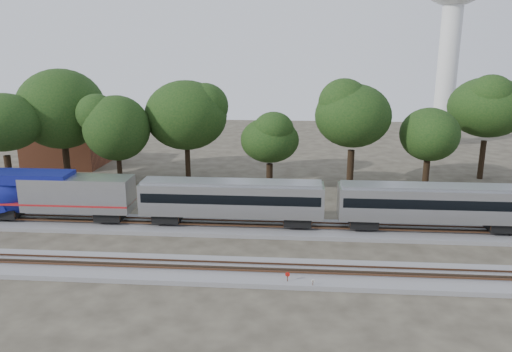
% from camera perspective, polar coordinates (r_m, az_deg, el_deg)
% --- Properties ---
extents(ground, '(160.00, 160.00, 0.00)m').
position_cam_1_polar(ground, '(44.90, -0.76, -8.89)').
color(ground, '#383328').
rests_on(ground, ground).
extents(track_far, '(160.00, 5.00, 0.73)m').
position_cam_1_polar(track_far, '(50.35, -0.14, -5.93)').
color(track_far, slate).
rests_on(track_far, ground).
extents(track_near, '(160.00, 5.00, 0.73)m').
position_cam_1_polar(track_near, '(41.19, -1.28, -10.87)').
color(track_near, slate).
rests_on(track_near, ground).
extents(switch_stand_red, '(0.37, 0.07, 1.15)m').
position_cam_1_polar(switch_stand_red, '(39.15, 3.62, -11.47)').
color(switch_stand_red, '#512D19').
rests_on(switch_stand_red, ground).
extents(switch_stand_white, '(0.28, 0.11, 0.90)m').
position_cam_1_polar(switch_stand_white, '(38.82, 6.51, -12.06)').
color(switch_stand_white, '#512D19').
rests_on(switch_stand_white, ground).
extents(switch_lever, '(0.58, 0.46, 0.30)m').
position_cam_1_polar(switch_lever, '(39.88, 5.71, -11.94)').
color(switch_lever, '#512D19').
rests_on(switch_lever, ground).
extents(brick_building, '(11.68, 8.45, 5.48)m').
position_cam_1_polar(brick_building, '(81.64, -20.85, 3.08)').
color(brick_building, brown).
rests_on(brick_building, ground).
extents(tree_0, '(9.06, 9.06, 12.77)m').
position_cam_1_polar(tree_0, '(67.81, -27.00, 5.48)').
color(tree_0, black).
rests_on(tree_0, ground).
extents(tree_1, '(10.04, 10.04, 14.15)m').
position_cam_1_polar(tree_1, '(70.23, -21.36, 7.14)').
color(tree_1, black).
rests_on(tree_1, ground).
extents(tree_2, '(8.06, 8.06, 11.37)m').
position_cam_1_polar(tree_2, '(64.65, -15.63, 5.28)').
color(tree_2, black).
rests_on(tree_2, ground).
extents(tree_3, '(9.25, 9.25, 13.05)m').
position_cam_1_polar(tree_3, '(65.81, -7.99, 6.88)').
color(tree_3, black).
rests_on(tree_3, ground).
extents(tree_4, '(6.65, 6.65, 9.38)m').
position_cam_1_polar(tree_4, '(61.93, 1.58, 4.11)').
color(tree_4, black).
rests_on(tree_4, ground).
extents(tree_5, '(9.61, 9.61, 13.55)m').
position_cam_1_polar(tree_5, '(63.39, 11.02, 6.77)').
color(tree_5, black).
rests_on(tree_5, ground).
extents(tree_6, '(7.34, 7.34, 10.35)m').
position_cam_1_polar(tree_6, '(65.62, 19.21, 4.50)').
color(tree_6, black).
rests_on(tree_6, ground).
extents(tree_7, '(10.03, 10.03, 14.14)m').
position_cam_1_polar(tree_7, '(74.09, 24.99, 7.13)').
color(tree_7, black).
rests_on(tree_7, ground).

